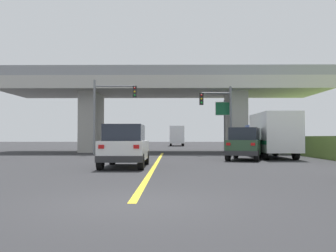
{
  "coord_description": "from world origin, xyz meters",
  "views": [
    {
      "loc": [
        0.87,
        -8.13,
        1.43
      ],
      "look_at": [
        0.54,
        20.9,
        2.29
      ],
      "focal_mm": 40.36,
      "sensor_mm": 36.0,
      "label": 1
    }
  ],
  "objects_px": {
    "box_truck": "(272,135)",
    "highway_sign": "(225,114)",
    "suv_crossing": "(245,144)",
    "suv_lead": "(125,146)",
    "traffic_signal_farside": "(108,106)",
    "semi_truck_distant": "(177,136)",
    "traffic_signal_nearside": "(220,111)"
  },
  "relations": [
    {
      "from": "suv_crossing",
      "to": "box_truck",
      "type": "distance_m",
      "value": 3.4
    },
    {
      "from": "box_truck",
      "to": "highway_sign",
      "type": "height_order",
      "value": "highway_sign"
    },
    {
      "from": "suv_lead",
      "to": "traffic_signal_farside",
      "type": "bearing_deg",
      "value": 103.13
    },
    {
      "from": "semi_truck_distant",
      "to": "traffic_signal_farside",
      "type": "bearing_deg",
      "value": -100.9
    },
    {
      "from": "suv_lead",
      "to": "suv_crossing",
      "type": "distance_m",
      "value": 8.94
    },
    {
      "from": "box_truck",
      "to": "suv_crossing",
      "type": "bearing_deg",
      "value": -133.33
    },
    {
      "from": "traffic_signal_farside",
      "to": "highway_sign",
      "type": "xyz_separation_m",
      "value": [
        10.23,
        4.33,
        -0.38
      ]
    },
    {
      "from": "suv_lead",
      "to": "box_truck",
      "type": "distance_m",
      "value": 12.28
    },
    {
      "from": "suv_lead",
      "to": "suv_crossing",
      "type": "relative_size",
      "value": 0.96
    },
    {
      "from": "semi_truck_distant",
      "to": "traffic_signal_nearside",
      "type": "bearing_deg",
      "value": -84.44
    },
    {
      "from": "suv_lead",
      "to": "traffic_signal_farside",
      "type": "xyz_separation_m",
      "value": [
        -3.07,
        13.15,
        3.01
      ]
    },
    {
      "from": "box_truck",
      "to": "traffic_signal_nearside",
      "type": "distance_m",
      "value": 5.58
    },
    {
      "from": "traffic_signal_nearside",
      "to": "highway_sign",
      "type": "bearing_deg",
      "value": 78.15
    },
    {
      "from": "traffic_signal_farside",
      "to": "highway_sign",
      "type": "relative_size",
      "value": 1.26
    },
    {
      "from": "traffic_signal_nearside",
      "to": "box_truck",
      "type": "bearing_deg",
      "value": -54.99
    },
    {
      "from": "suv_lead",
      "to": "box_truck",
      "type": "bearing_deg",
      "value": 41.99
    },
    {
      "from": "traffic_signal_nearside",
      "to": "traffic_signal_farside",
      "type": "relative_size",
      "value": 0.9
    },
    {
      "from": "suv_crossing",
      "to": "semi_truck_distant",
      "type": "height_order",
      "value": "semi_truck_distant"
    },
    {
      "from": "suv_lead",
      "to": "box_truck",
      "type": "xyz_separation_m",
      "value": [
        9.12,
        8.21,
        0.59
      ]
    },
    {
      "from": "traffic_signal_farside",
      "to": "semi_truck_distant",
      "type": "distance_m",
      "value": 32.12
    },
    {
      "from": "traffic_signal_nearside",
      "to": "suv_lead",
      "type": "bearing_deg",
      "value": -116.1
    },
    {
      "from": "suv_lead",
      "to": "traffic_signal_nearside",
      "type": "xyz_separation_m",
      "value": [
        6.12,
        12.49,
        2.53
      ]
    },
    {
      "from": "suv_crossing",
      "to": "highway_sign",
      "type": "height_order",
      "value": "highway_sign"
    },
    {
      "from": "semi_truck_distant",
      "to": "box_truck",
      "type": "bearing_deg",
      "value": -80.44
    },
    {
      "from": "traffic_signal_nearside",
      "to": "highway_sign",
      "type": "distance_m",
      "value": 5.1
    },
    {
      "from": "suv_lead",
      "to": "traffic_signal_nearside",
      "type": "height_order",
      "value": "traffic_signal_nearside"
    },
    {
      "from": "suv_lead",
      "to": "traffic_signal_farside",
      "type": "relative_size",
      "value": 0.72
    },
    {
      "from": "suv_lead",
      "to": "semi_truck_distant",
      "type": "xyz_separation_m",
      "value": [
        2.99,
        44.6,
        0.67
      ]
    },
    {
      "from": "box_truck",
      "to": "traffic_signal_farside",
      "type": "bearing_deg",
      "value": 157.94
    },
    {
      "from": "suv_lead",
      "to": "semi_truck_distant",
      "type": "relative_size",
      "value": 0.62
    },
    {
      "from": "traffic_signal_farside",
      "to": "semi_truck_distant",
      "type": "height_order",
      "value": "traffic_signal_farside"
    },
    {
      "from": "suv_crossing",
      "to": "box_truck",
      "type": "xyz_separation_m",
      "value": [
        2.3,
        2.44,
        0.6
      ]
    }
  ]
}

